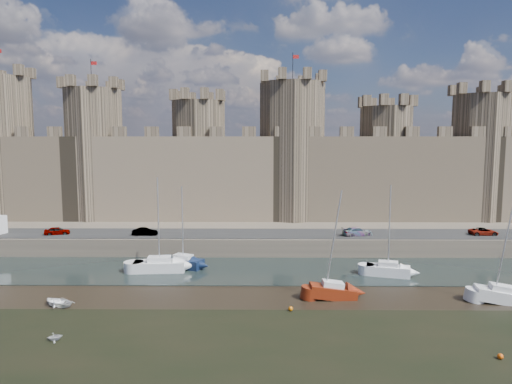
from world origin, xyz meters
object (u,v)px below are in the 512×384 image
sailboat_4 (333,291)px  sailboat_1 (183,262)px  car_2 (358,232)px  sailboat_0 (159,265)px  car_0 (57,231)px  car_3 (484,232)px  sailboat_5 (502,295)px  sailboat_2 (388,269)px  car_1 (145,232)px

sailboat_4 → sailboat_1: bearing=143.9°
sailboat_1 → sailboat_4: size_ratio=0.93×
car_2 → sailboat_0: size_ratio=0.38×
car_0 → sailboat_0: sailboat_0 is taller
car_3 → sailboat_0: sailboat_0 is taller
car_2 → car_3: (17.91, 0.50, -0.08)m
car_0 → sailboat_5: size_ratio=0.31×
car_0 → car_2: (42.55, -0.31, 0.04)m
car_2 → car_0: bearing=74.0°
sailboat_0 → sailboat_2: bearing=-8.0°
car_3 → sailboat_4: 30.87m
sailboat_5 → car_0: bearing=168.4°
car_1 → sailboat_2: bearing=-110.8°
car_1 → sailboat_0: bearing=-158.2°
sailboat_0 → sailboat_2: (27.24, -1.52, -0.03)m
sailboat_4 → sailboat_5: sailboat_4 is taller
car_2 → sailboat_4: (-6.35, -18.46, -2.33)m
car_1 → sailboat_0: 10.25m
car_2 → sailboat_5: 22.09m
car_2 → sailboat_5: bearing=-168.0°
sailboat_1 → sailboat_2: 24.88m
car_3 → sailboat_0: 44.97m
sailboat_4 → sailboat_5: bearing=-7.0°
car_2 → sailboat_0: sailboat_0 is taller
car_1 → car_3: (47.85, 0.68, -0.03)m
car_1 → sailboat_0: sailboat_0 is taller
car_1 → sailboat_2: size_ratio=0.32×
sailboat_1 → sailboat_2: (24.66, -3.30, 0.04)m
car_2 → sailboat_0: bearing=94.3°
car_3 → sailboat_2: bearing=123.1°
sailboat_0 → sailboat_5: 37.46m
car_0 → sailboat_1: (19.21, -7.87, -2.28)m
sailboat_0 → sailboat_1: bearing=29.7°
sailboat_1 → sailboat_4: bearing=-8.8°
sailboat_2 → sailboat_5: sailboat_5 is taller
car_1 → sailboat_4: size_ratio=0.31×
sailboat_1 → sailboat_2: sailboat_2 is taller
car_0 → sailboat_1: 20.89m
sailboat_1 → sailboat_2: bearing=16.3°
sailboat_2 → car_0: bearing=-178.3°
car_1 → sailboat_5: (40.09, -19.31, -2.29)m
car_3 → sailboat_5: size_ratio=0.36×
car_3 → sailboat_2: (-16.58, -11.36, -2.20)m
sailboat_1 → sailboat_2: size_ratio=0.96×
car_3 → sailboat_4: bearing=126.6°
sailboat_1 → car_3: bearing=35.0°
sailboat_1 → sailboat_5: size_ratio=0.93×
car_0 → sailboat_5: 56.34m
car_1 → car_3: 47.86m
car_0 → car_2: car_2 is taller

